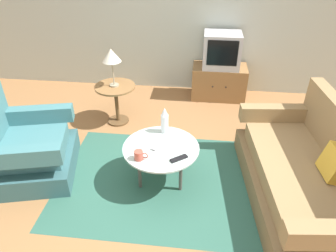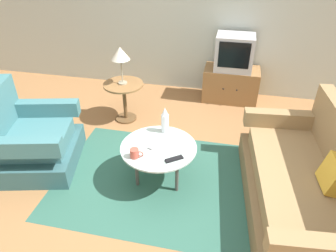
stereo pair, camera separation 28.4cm
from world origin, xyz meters
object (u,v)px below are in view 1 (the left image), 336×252
Objects in this scene: coffee_table at (161,150)px; mug at (139,155)px; armchair at (25,150)px; vase at (165,120)px; tv_stand at (219,82)px; television at (222,50)px; table_lamp at (111,56)px; tv_remote_dark at (179,158)px; couch at (305,177)px; side_table at (116,96)px; tv_remote_silver at (158,145)px.

mug reaches higher than coffee_table.
armchair is 1.32m from mug.
tv_stand is at bearing 70.26° from vase.
television is (0.64, 2.05, 0.36)m from coffee_table.
table_lamp is at bearing 135.04° from armchair.
tv_remote_dark is (0.97, -1.32, -0.49)m from table_lamp.
couch is 2.52m from side_table.
armchair is at bearing -62.62° from tv_remote_silver.
television reaches higher than couch.
side_table is at bearing 113.28° from mug.
table_lamp is (-0.01, 0.00, 0.56)m from side_table.
table_lamp is (-0.77, 1.14, 0.54)m from coffee_table.
mug is 0.38m from tv_remote_dark.
armchair is at bearing -41.81° from tv_remote_dark.
vase is (0.78, -0.86, -0.36)m from table_lamp.
television is (-0.78, 2.16, 0.47)m from couch.
armchair is 0.57× the size of couch.
tv_remote_silver is at bearing -97.94° from vase.
tv_remote_silver is (0.15, 0.22, -0.04)m from mug.
vase is (0.77, -0.86, 0.20)m from side_table.
table_lamp is 1.21m from vase.
vase is at bearing 87.66° from armchair.
tv_remote_dark is at bearing 77.56° from tv_remote_silver.
table_lamp reaches higher than coffee_table.
couch is at bearing -15.36° from vase.
coffee_table is at bearing -107.33° from tv_stand.
couch is 2.31× the size of tv_stand.
mug is at bearing 88.13° from couch.
vase is 2.21× the size of mug.
couch is (2.89, -0.09, -0.01)m from armchair.
armchair is at bearing 171.37° from mug.
tv_remote_dark is 0.29m from tv_remote_silver.
side_table is at bearing 131.81° from vase.
side_table reaches higher than mug.
tv_stand is 1.52× the size of television.
tv_remote_dark is (0.20, -0.18, 0.05)m from coffee_table.
vase is (-0.64, -1.77, -0.17)m from television.
table_lamp reaches higher than tv_remote_dark.
television is at bearing 32.91° from side_table.
tv_remote_dark reaches higher than coffee_table.
couch is 1.24m from tv_remote_dark.
couch is 11.05× the size of tv_remote_dark.
armchair is 3.00m from television.
vase is at bearing -48.19° from side_table.
tv_stand is 1.83m from table_lamp.
side_table is 0.67× the size of tv_stand.
coffee_table is at bearing -55.93° from table_lamp.
armchair is 1.32× the size of tv_stand.
tv_stand reaches higher than coffee_table.
side_table is 3.08× the size of tv_remote_silver.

